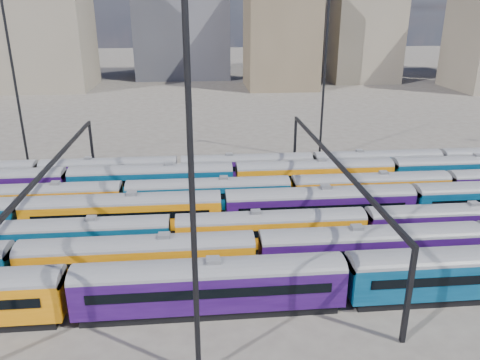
{
  "coord_description": "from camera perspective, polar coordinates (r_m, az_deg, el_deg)",
  "views": [
    {
      "loc": [
        -4.54,
        -47.07,
        23.23
      ],
      "look_at": [
        0.48,
        7.32,
        3.0
      ],
      "focal_mm": 35.0,
      "sensor_mm": 36.0,
      "label": 1
    }
  ],
  "objects": [
    {
      "name": "mast_3",
      "position": [
        74.28,
        10.28,
        12.85
      ],
      "size": [
        1.4,
        0.5,
        25.6
      ],
      "color": "black",
      "rests_on": "ground"
    },
    {
      "name": "rake_3",
      "position": [
        53.01,
        9.67,
        -2.67
      ],
      "size": [
        150.51,
        3.14,
        5.3
      ],
      "color": "black",
      "rests_on": "ground"
    },
    {
      "name": "rake_0",
      "position": [
        38.0,
        -3.66,
        -12.17
      ],
      "size": [
        153.67,
        3.21,
        5.41
      ],
      "color": "black",
      "rests_on": "ground"
    },
    {
      "name": "gantry_2",
      "position": [
        51.93,
        11.28,
        1.46
      ],
      "size": [
        0.35,
        40.35,
        8.03
      ],
      "color": "black",
      "rests_on": "ground"
    },
    {
      "name": "rake_5",
      "position": [
        60.81,
        -0.7,
        0.62
      ],
      "size": [
        126.51,
        3.08,
        5.2
      ],
      "color": "black",
      "rests_on": "ground"
    },
    {
      "name": "rake_1",
      "position": [
        42.73,
        -12.31,
        -8.87
      ],
      "size": [
        105.05,
        3.08,
        5.18
      ],
      "color": "black",
      "rests_on": "ground"
    },
    {
      "name": "gantry_1",
      "position": [
        52.2,
        -22.2,
        0.4
      ],
      "size": [
        0.35,
        40.35,
        8.03
      ],
      "color": "black",
      "rests_on": "ground"
    },
    {
      "name": "mast_2",
      "position": [
        26.73,
        -5.93,
        -0.07
      ],
      "size": [
        1.4,
        0.5,
        25.6
      ],
      "color": "black",
      "rests_on": "ground"
    },
    {
      "name": "rake_4",
      "position": [
        56.73,
        -13.96,
        -1.67
      ],
      "size": [
        119.01,
        2.9,
        4.88
      ],
      "color": "black",
      "rests_on": "ground"
    },
    {
      "name": "mast_1",
      "position": [
        74.19,
        -25.82,
        11.18
      ],
      "size": [
        1.4,
        0.5,
        25.6
      ],
      "color": "black",
      "rests_on": "ground"
    },
    {
      "name": "rake_2",
      "position": [
        47.41,
        3.77,
        -5.63
      ],
      "size": [
        136.59,
        2.85,
        4.8
      ],
      "color": "black",
      "rests_on": "ground"
    },
    {
      "name": "rake_6",
      "position": [
        66.59,
        -15.59,
        1.35
      ],
      "size": [
        131.84,
        2.76,
        4.63
      ],
      "color": "black",
      "rests_on": "ground"
    },
    {
      "name": "ground",
      "position": [
        52.68,
        0.21,
        -5.84
      ],
      "size": [
        500.0,
        500.0,
        0.0
      ],
      "primitive_type": "plane",
      "color": "#453F3A",
      "rests_on": "ground"
    }
  ]
}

